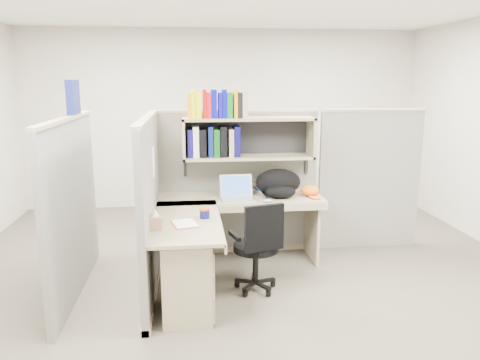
{
  "coord_description": "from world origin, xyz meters",
  "views": [
    {
      "loc": [
        -0.53,
        -4.22,
        1.95
      ],
      "look_at": [
        -0.04,
        0.25,
        0.98
      ],
      "focal_mm": 35.0,
      "sensor_mm": 36.0,
      "label": 1
    }
  ],
  "objects": [
    {
      "name": "cubicle",
      "position": [
        -0.37,
        0.45,
        0.91
      ],
      "size": [
        3.79,
        1.84,
        1.95
      ],
      "color": "slate",
      "rests_on": "ground"
    },
    {
      "name": "tissue_box",
      "position": [
        -0.83,
        -0.44,
        0.82
      ],
      "size": [
        0.12,
        0.12,
        0.18
      ],
      "primitive_type": null,
      "rotation": [
        0.0,
        0.0,
        0.05
      ],
      "color": "tan",
      "rests_on": "desk"
    },
    {
      "name": "backpack",
      "position": [
        0.41,
        0.55,
        0.87
      ],
      "size": [
        0.57,
        0.49,
        0.29
      ],
      "primitive_type": null,
      "rotation": [
        0.0,
        0.0,
        -0.27
      ],
      "color": "black",
      "rests_on": "desk"
    },
    {
      "name": "ground",
      "position": [
        0.0,
        0.0,
        0.0
      ],
      "size": [
        6.0,
        6.0,
        0.0
      ],
      "primitive_type": "plane",
      "color": "#342F28",
      "rests_on": "ground"
    },
    {
      "name": "paper_cup",
      "position": [
        -0.08,
        0.71,
        0.78
      ],
      "size": [
        0.08,
        0.08,
        0.11
      ],
      "primitive_type": "cylinder",
      "rotation": [
        0.0,
        0.0,
        0.11
      ],
      "color": "silver",
      "rests_on": "desk"
    },
    {
      "name": "mouse",
      "position": [
        0.25,
        0.31,
        0.75
      ],
      "size": [
        0.1,
        0.07,
        0.04
      ],
      "primitive_type": "ellipsoid",
      "rotation": [
        0.0,
        0.0,
        0.1
      ],
      "color": "#87A1BF",
      "rests_on": "desk"
    },
    {
      "name": "room_shell",
      "position": [
        0.0,
        0.0,
        1.62
      ],
      "size": [
        6.0,
        6.0,
        6.0
      ],
      "color": "#A6A196",
      "rests_on": "ground"
    },
    {
      "name": "loose_paper",
      "position": [
        -0.58,
        -0.32,
        0.73
      ],
      "size": [
        0.25,
        0.3,
        0.0
      ],
      "primitive_type": null,
      "rotation": [
        0.0,
        0.0,
        0.24
      ],
      "color": "white",
      "rests_on": "desk"
    },
    {
      "name": "book_stack",
      "position": [
        0.26,
        0.82,
        0.78
      ],
      "size": [
        0.22,
        0.26,
        0.1
      ],
      "primitive_type": null,
      "rotation": [
        0.0,
        0.0,
        0.37
      ],
      "color": "gray",
      "rests_on": "desk"
    },
    {
      "name": "desk",
      "position": [
        -0.41,
        -0.29,
        0.44
      ],
      "size": [
        1.74,
        1.75,
        0.73
      ],
      "color": "gray",
      "rests_on": "ground"
    },
    {
      "name": "laptop",
      "position": [
        -0.04,
        0.48,
        0.85
      ],
      "size": [
        0.36,
        0.36,
        0.25
      ],
      "primitive_type": null,
      "rotation": [
        0.0,
        0.0,
        0.05
      ],
      "color": "silver",
      "rests_on": "desk"
    },
    {
      "name": "orange_cap",
      "position": [
        0.75,
        0.54,
        0.78
      ],
      "size": [
        0.25,
        0.27,
        0.11
      ],
      "primitive_type": null,
      "rotation": [
        0.0,
        0.0,
        0.28
      ],
      "color": "#D65C12",
      "rests_on": "desk"
    },
    {
      "name": "snack_canister",
      "position": [
        -0.41,
        -0.17,
        0.78
      ],
      "size": [
        0.09,
        0.09,
        0.09
      ],
      "color": "#0F0E56",
      "rests_on": "desk"
    },
    {
      "name": "task_chair",
      "position": [
        0.07,
        -0.19,
        0.31
      ],
      "size": [
        0.5,
        0.46,
        0.88
      ],
      "color": "black",
      "rests_on": "ground"
    }
  ]
}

